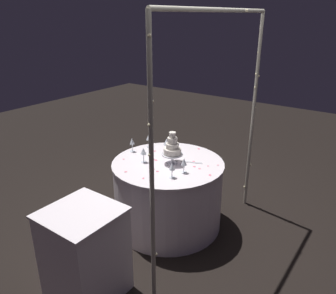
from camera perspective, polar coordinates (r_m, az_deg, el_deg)
name	(u,v)px	position (r m, az deg, el deg)	size (l,w,h in m)	color
ground_plane	(168,223)	(3.90, 0.00, -12.82)	(12.00, 12.00, 0.00)	black
decorative_arch	(216,105)	(3.04, 8.10, 7.04)	(1.91, 0.06, 2.26)	#B7B29E
main_table	(168,194)	(3.70, 0.00, -7.98)	(1.19, 1.19, 0.76)	white
side_table	(85,254)	(2.93, -13.93, -17.22)	(0.56, 0.56, 0.80)	white
tiered_cake	(172,148)	(3.44, 0.74, -0.21)	(0.22, 0.22, 0.35)	silver
wine_glass_0	(132,142)	(3.79, -6.14, 0.86)	(0.06, 0.06, 0.16)	silver
wine_glass_1	(167,142)	(3.71, -0.25, 0.81)	(0.07, 0.07, 0.18)	silver
wine_glass_2	(149,137)	(3.91, -3.27, 1.65)	(0.06, 0.06, 0.17)	silver
wine_glass_3	(184,162)	(3.27, 2.73, -2.62)	(0.06, 0.06, 0.16)	silver
wine_glass_4	(172,167)	(3.17, 0.68, -3.46)	(0.06, 0.06, 0.15)	silver
wine_glass_5	(143,152)	(3.50, -4.20, -0.78)	(0.06, 0.06, 0.16)	silver
cake_knife	(187,162)	(3.54, 3.19, -2.51)	(0.13, 0.28, 0.01)	silver
rose_petal_0	(200,169)	(3.40, 5.39, -3.70)	(0.03, 0.02, 0.00)	#EA6B84
rose_petal_1	(126,172)	(3.35, -7.20, -4.21)	(0.03, 0.02, 0.00)	#EA6B84
rose_petal_2	(208,166)	(3.47, 6.84, -3.23)	(0.03, 0.02, 0.00)	#EA6B84
rose_petal_3	(143,178)	(3.21, -4.23, -5.32)	(0.03, 0.02, 0.00)	#EA6B84
rose_petal_4	(150,156)	(3.69, -3.02, -1.56)	(0.03, 0.02, 0.00)	#EA6B84
rose_petal_5	(153,169)	(3.38, -2.49, -3.80)	(0.03, 0.02, 0.00)	#EA6B84
rose_petal_6	(194,167)	(3.44, 4.51, -3.35)	(0.03, 0.02, 0.00)	#EA6B84
rose_petal_7	(218,165)	(3.51, 8.51, -3.06)	(0.03, 0.02, 0.00)	#EA6B84
rose_petal_8	(158,171)	(3.33, -1.79, -4.15)	(0.03, 0.02, 0.00)	#EA6B84
rose_petal_9	(194,162)	(3.56, 4.39, -2.48)	(0.04, 0.03, 0.00)	#EA6B84
rose_petal_10	(153,159)	(3.61, -2.54, -2.08)	(0.03, 0.02, 0.00)	#EA6B84
rose_petal_11	(172,154)	(3.73, 0.67, -1.24)	(0.03, 0.02, 0.00)	#EA6B84
rose_petal_12	(199,149)	(3.90, 5.26, -0.31)	(0.04, 0.03, 0.00)	#EA6B84
rose_petal_13	(124,159)	(3.64, -7.55, -2.06)	(0.03, 0.02, 0.00)	#EA6B84
rose_petal_14	(166,151)	(3.82, -0.43, -0.69)	(0.04, 0.03, 0.00)	#EA6B84
rose_petal_15	(210,175)	(3.28, 7.15, -4.75)	(0.04, 0.03, 0.00)	#EA6B84
rose_petal_16	(155,151)	(3.82, -2.29, -0.69)	(0.04, 0.03, 0.00)	#EA6B84
rose_petal_17	(156,160)	(3.59, -2.09, -2.23)	(0.04, 0.03, 0.00)	#EA6B84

